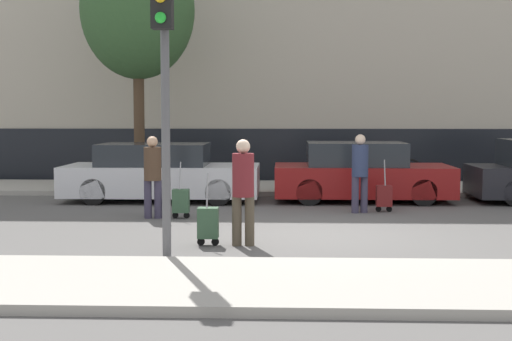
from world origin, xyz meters
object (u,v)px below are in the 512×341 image
(pedestrian_center, at_px, (243,186))
(trolley_right, at_px, (384,196))
(pedestrian_right, at_px, (360,169))
(bare_tree_near_crossing, at_px, (138,10))
(traffic_light, at_px, (164,56))
(parked_bicycle, at_px, (390,171))
(parked_car_0, at_px, (160,174))
(trolley_center, at_px, (208,223))
(trolley_left, at_px, (181,201))
(pedestrian_left, at_px, (153,172))
(parked_car_1, at_px, (361,174))

(pedestrian_center, bearing_deg, trolley_right, 53.92)
(pedestrian_right, bearing_deg, bare_tree_near_crossing, -52.68)
(traffic_light, xyz_separation_m, bare_tree_near_crossing, (-2.16, 8.88, 1.89))
(trolley_right, relative_size, parked_bicycle, 0.62)
(pedestrian_right, relative_size, trolley_right, 1.49)
(parked_car_0, height_order, trolley_center, parked_car_0)
(trolley_left, distance_m, traffic_light, 4.86)
(pedestrian_left, xyz_separation_m, trolley_left, (0.55, 0.01, -0.57))
(trolley_left, relative_size, trolley_right, 1.02)
(pedestrian_left, height_order, trolley_center, pedestrian_left)
(parked_car_0, bearing_deg, traffic_light, -79.55)
(trolley_left, xyz_separation_m, pedestrian_right, (3.59, 0.93, 0.58))
(parked_car_0, xyz_separation_m, pedestrian_center, (2.29, -5.66, 0.30))
(traffic_light, height_order, bare_tree_near_crossing, bare_tree_near_crossing)
(trolley_left, bearing_deg, pedestrian_right, 14.48)
(trolley_left, bearing_deg, bare_tree_near_crossing, 110.52)
(bare_tree_near_crossing, bearing_deg, pedestrian_center, -67.33)
(trolley_right, bearing_deg, traffic_light, -125.42)
(pedestrian_center, xyz_separation_m, traffic_light, (-1.00, -1.32, 1.89))
(pedestrian_left, bearing_deg, trolley_right, -167.44)
(parked_bicycle, bearing_deg, parked_car_1, -112.78)
(pedestrian_left, distance_m, traffic_light, 4.67)
(trolley_left, height_order, parked_bicycle, trolley_left)
(trolley_center, bearing_deg, pedestrian_right, 53.84)
(parked_bicycle, bearing_deg, pedestrian_center, -112.86)
(pedestrian_right, height_order, parked_bicycle, pedestrian_right)
(trolley_center, height_order, parked_bicycle, trolley_center)
(trolley_center, xyz_separation_m, parked_bicycle, (4.06, 8.34, 0.14))
(parked_car_0, relative_size, pedestrian_left, 2.82)
(pedestrian_left, xyz_separation_m, trolley_center, (1.39, -2.84, -0.56))
(parked_bicycle, bearing_deg, pedestrian_left, -134.71)
(parked_car_0, xyz_separation_m, parked_car_1, (4.72, 0.10, 0.01))
(pedestrian_left, xyz_separation_m, traffic_light, (0.94, -4.15, 1.92))
(pedestrian_right, xyz_separation_m, bare_tree_near_crossing, (-5.36, 3.80, 3.80))
(parked_car_1, xyz_separation_m, pedestrian_right, (-0.23, -2.00, 0.27))
(pedestrian_center, bearing_deg, bare_tree_near_crossing, 111.44)
(pedestrian_right, height_order, traffic_light, traffic_light)
(traffic_light, bearing_deg, trolley_left, 95.34)
(trolley_center, bearing_deg, pedestrian_left, 116.06)
(parked_car_0, relative_size, trolley_right, 4.15)
(pedestrian_right, xyz_separation_m, traffic_light, (-3.20, -5.08, 1.91))
(trolley_left, distance_m, trolley_right, 4.26)
(traffic_light, bearing_deg, parked_car_0, 100.45)
(pedestrian_left, height_order, pedestrian_center, pedestrian_center)
(parked_car_0, relative_size, pedestrian_center, 2.74)
(parked_car_0, height_order, trolley_right, parked_car_0)
(pedestrian_right, distance_m, traffic_light, 6.30)
(pedestrian_right, bearing_deg, parked_car_0, -40.31)
(trolley_right, bearing_deg, parked_car_1, 99.14)
(trolley_left, distance_m, pedestrian_center, 3.21)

